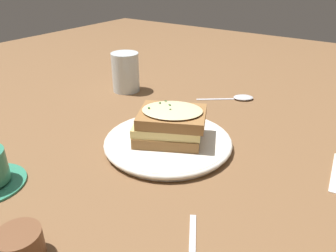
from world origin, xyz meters
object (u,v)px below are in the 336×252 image
dinner_plate (168,142)px  condiment_pot (20,245)px  sandwich (169,124)px  spoon (240,98)px  water_glass (126,72)px

dinner_plate → condiment_pot: condiment_pot is taller
sandwich → condiment_pot: (-0.35, -0.00, -0.03)m
spoon → condiment_pot: 0.67m
sandwich → dinner_plate: bearing=152.6°
water_glass → condiment_pot: 0.62m
sandwich → spoon: sandwich is taller
sandwich → condiment_pot: 0.35m
dinner_plate → water_glass: water_glass is taller
dinner_plate → sandwich: 0.04m
dinner_plate → spoon: 0.33m
sandwich → condiment_pot: bearing=-179.2°
sandwich → water_glass: water_glass is taller
sandwich → spoon: (0.32, -0.02, -0.05)m
dinner_plate → sandwich: sandwich is taller
spoon → condiment_pot: condiment_pot is taller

